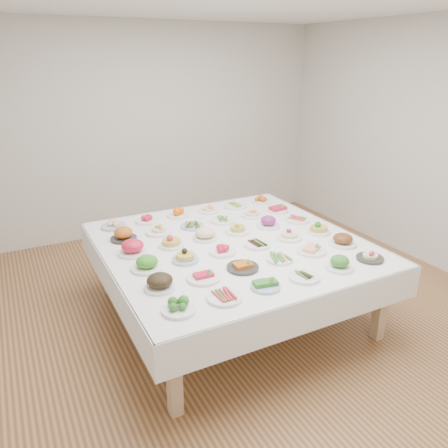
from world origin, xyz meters
name	(u,v)px	position (x,y,z in m)	size (l,w,h in m)	color
room_envelope	(243,121)	(0.00, 0.00, 1.83)	(5.02, 5.02, 2.81)	#A07142
display_table	(231,249)	(-0.14, -0.07, 0.69)	(2.30, 2.30, 0.75)	white
dish_0	(179,305)	(-1.01, -0.93, 0.80)	(0.23, 0.23, 0.11)	white
dish_1	(224,295)	(-0.66, -0.93, 0.78)	(0.25, 0.25, 0.06)	white
dish_2	(265,283)	(-0.32, -0.93, 0.79)	(0.22, 0.22, 0.10)	#4C66B2
dish_3	(304,276)	(0.02, -0.95, 0.77)	(0.24, 0.24, 0.05)	white
dish_4	(340,263)	(0.37, -0.95, 0.80)	(0.22, 0.22, 0.12)	white
dish_5	(370,254)	(0.72, -0.94, 0.80)	(0.22, 0.22, 0.11)	#2D2A28
dish_6	(160,280)	(-1.02, -0.59, 0.82)	(0.25, 0.25, 0.14)	white
dish_7	(203,274)	(-0.67, -0.60, 0.79)	(0.26, 0.26, 0.11)	white
dish_8	(243,264)	(-0.32, -0.59, 0.80)	(0.26, 0.26, 0.11)	#2D2A28
dish_9	(280,258)	(0.03, -0.60, 0.77)	(0.22, 0.22, 0.05)	white
dish_10	(312,247)	(0.37, -0.59, 0.80)	(0.25, 0.25, 0.11)	white
dish_11	(343,238)	(0.72, -0.59, 0.82)	(0.25, 0.25, 0.15)	white
dish_12	(147,261)	(-1.00, -0.24, 0.82)	(0.25, 0.25, 0.15)	white
dish_13	(185,254)	(-0.67, -0.24, 0.81)	(0.22, 0.22, 0.13)	#4C66B2
dish_14	(222,249)	(-0.32, -0.24, 0.79)	(0.23, 0.23, 0.09)	white
dish_15	(257,243)	(0.02, -0.25, 0.78)	(0.24, 0.24, 0.06)	white
dish_16	(290,233)	(0.38, -0.25, 0.81)	(0.24, 0.24, 0.13)	white
dish_17	(319,227)	(0.72, -0.26, 0.81)	(0.22, 0.22, 0.13)	white
dish_18	(133,245)	(-1.02, 0.10, 0.83)	(0.31, 0.31, 0.16)	white
dish_19	(171,240)	(-0.67, 0.09, 0.81)	(0.22, 0.22, 0.13)	white
dish_20	(205,232)	(-0.33, 0.11, 0.82)	(0.25, 0.25, 0.14)	white
dish_21	(238,228)	(0.02, 0.11, 0.80)	(0.23, 0.23, 0.12)	white
dish_22	(268,222)	(0.37, 0.10, 0.80)	(0.23, 0.23, 0.12)	white
dish_23	(297,219)	(0.73, 0.10, 0.78)	(0.25, 0.25, 0.06)	white
dish_24	(123,233)	(-1.01, 0.44, 0.82)	(0.27, 0.27, 0.15)	#2D2A28
dish_25	(159,228)	(-0.66, 0.45, 0.80)	(0.25, 0.25, 0.12)	white
dish_26	(192,225)	(-0.31, 0.44, 0.77)	(0.24, 0.23, 0.05)	#4C66B2
dish_27	(223,220)	(0.04, 0.44, 0.77)	(0.26, 0.26, 0.05)	white
dish_28	(252,211)	(0.38, 0.44, 0.81)	(0.23, 0.23, 0.12)	white
dish_29	(278,208)	(0.72, 0.44, 0.79)	(0.22, 0.22, 0.10)	white
dish_30	(113,224)	(-1.01, 0.80, 0.79)	(0.24, 0.24, 0.09)	#4C66B2
dish_31	(147,219)	(-0.66, 0.79, 0.79)	(0.24, 0.24, 0.09)	white
dish_32	(178,212)	(-0.32, 0.80, 0.80)	(0.22, 0.22, 0.11)	white
dish_33	(209,207)	(0.04, 0.78, 0.81)	(0.23, 0.23, 0.12)	white
dish_34	(235,205)	(0.37, 0.78, 0.77)	(0.25, 0.25, 0.06)	white
dish_35	(261,199)	(0.72, 0.79, 0.79)	(0.22, 0.22, 0.10)	white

